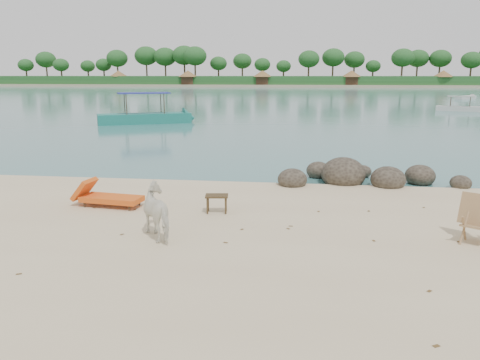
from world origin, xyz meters
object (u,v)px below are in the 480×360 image
object	(u,v)px
deck_chair	(478,222)
lounge_chair	(112,196)
boulders	(358,177)
side_table	(217,205)
cow	(161,212)
boat_near	(144,98)

from	to	relation	value
deck_chair	lounge_chair	bearing A→B (deg)	-158.41
boulders	side_table	world-z (taller)	boulders
side_table	lounge_chair	xyz separation A→B (m)	(-2.97, 0.24, 0.08)
lounge_chair	boulders	bearing A→B (deg)	36.71
cow	deck_chair	world-z (taller)	cow
cow	deck_chair	distance (m)	6.86
cow	side_table	xyz separation A→B (m)	(0.91, 1.97, -0.35)
boulders	lounge_chair	distance (m)	8.09
boulders	lounge_chair	bearing A→B (deg)	-150.90
boulders	boat_near	size ratio (longest dim) A/B	0.81
side_table	boat_near	xyz separation A→B (m)	(-9.53, 22.63, 1.62)
boat_near	deck_chair	bearing A→B (deg)	-83.50
lounge_chair	boat_near	size ratio (longest dim) A/B	0.27
boulders	boat_near	distance (m)	23.01
deck_chair	boat_near	distance (m)	28.69
boulders	lounge_chair	size ratio (longest dim) A/B	2.99
cow	lounge_chair	bearing A→B (deg)	-86.73
cow	boat_near	distance (m)	26.10
boulders	side_table	xyz separation A→B (m)	(-4.10, -4.17, 0.03)
boat_near	side_table	bearing A→B (deg)	-93.30
side_table	deck_chair	world-z (taller)	deck_chair
lounge_chair	boat_near	world-z (taller)	boat_near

